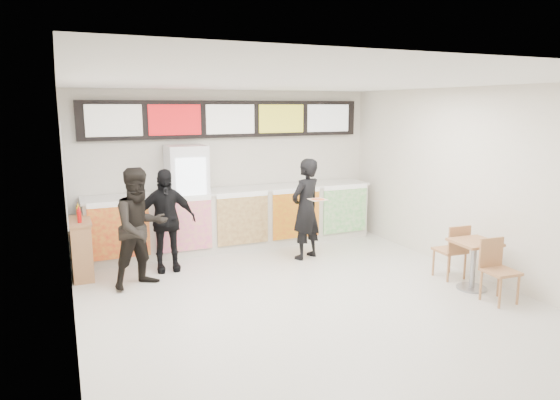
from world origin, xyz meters
TOP-DOWN VIEW (x-y plane):
  - floor at (0.00, 0.00)m, footprint 7.00×7.00m
  - ceiling at (0.00, 0.00)m, footprint 7.00×7.00m
  - wall_back at (0.00, 3.50)m, footprint 6.00×0.00m
  - wall_left at (-3.00, 0.00)m, footprint 0.00×7.00m
  - wall_right at (3.00, 0.00)m, footprint 0.00×7.00m
  - service_counter at (0.00, 3.09)m, footprint 5.56×0.77m
  - menu_board at (0.00, 3.41)m, footprint 5.50×0.14m
  - drinks_fridge at (-0.93, 3.11)m, footprint 0.70×0.67m
  - mirror_panel at (-2.99, 2.45)m, footprint 0.01×2.00m
  - customer_main at (0.90, 1.92)m, footprint 0.77×0.66m
  - customer_left at (-2.00, 1.66)m, footprint 1.07×0.95m
  - customer_mid at (-1.52, 2.24)m, footprint 1.02×0.48m
  - pizza_slice at (0.90, 1.47)m, footprint 0.36×0.36m
  - cafe_table at (2.48, -0.48)m, footprint 0.64×1.53m
  - condiment_ledge at (-2.82, 2.46)m, footprint 0.34×0.84m

SIDE VIEW (x-z plane):
  - floor at x=0.00m, z-range 0.00..0.00m
  - condiment_ledge at x=-2.82m, z-range -0.08..1.04m
  - cafe_table at x=2.48m, z-range 0.07..0.96m
  - service_counter at x=0.00m, z-range 0.00..1.14m
  - customer_mid at x=-1.52m, z-range 0.00..1.70m
  - customer_main at x=0.90m, z-range 0.00..1.80m
  - customer_left at x=-2.00m, z-range 0.00..1.81m
  - drinks_fridge at x=-0.93m, z-range 0.00..2.00m
  - pizza_slice at x=0.90m, z-range 1.15..1.17m
  - wall_back at x=0.00m, z-range -1.50..4.50m
  - wall_left at x=-3.00m, z-range -2.00..5.00m
  - wall_right at x=3.00m, z-range -2.00..5.00m
  - mirror_panel at x=-2.99m, z-range 1.00..2.50m
  - menu_board at x=0.00m, z-range 2.10..2.80m
  - ceiling at x=0.00m, z-range 3.00..3.00m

